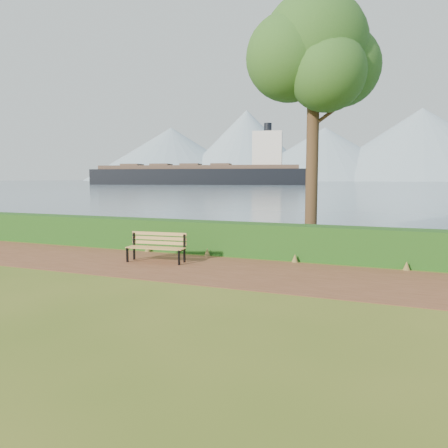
% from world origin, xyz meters
% --- Properties ---
extents(ground, '(140.00, 140.00, 0.00)m').
position_xyz_m(ground, '(0.00, 0.00, 0.00)').
color(ground, '#445E1A').
rests_on(ground, ground).
extents(path, '(40.00, 3.40, 0.01)m').
position_xyz_m(path, '(0.00, 0.30, 0.01)').
color(path, brown).
rests_on(path, ground).
extents(hedge, '(32.00, 0.85, 1.00)m').
position_xyz_m(hedge, '(0.00, 2.60, 0.50)').
color(hedge, '#1B3F12').
rests_on(hedge, ground).
extents(water, '(700.00, 510.00, 0.00)m').
position_xyz_m(water, '(0.00, 260.00, 0.01)').
color(water, '#4B6179').
rests_on(water, ground).
extents(mountains, '(585.00, 190.00, 70.00)m').
position_xyz_m(mountains, '(-9.17, 406.05, 27.70)').
color(mountains, '#7E96A8').
rests_on(mountains, ground).
extents(bench, '(1.71, 0.66, 0.84)m').
position_xyz_m(bench, '(-2.04, 0.67, 0.48)').
color(bench, black).
rests_on(bench, ground).
extents(tree, '(4.14, 3.69, 8.55)m').
position_xyz_m(tree, '(1.55, 4.54, 6.36)').
color(tree, '#331D14').
rests_on(tree, ground).
extents(cargo_ship, '(79.34, 29.31, 23.84)m').
position_xyz_m(cargo_ship, '(-61.26, 135.47, 3.55)').
color(cargo_ship, black).
rests_on(cargo_ship, ground).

